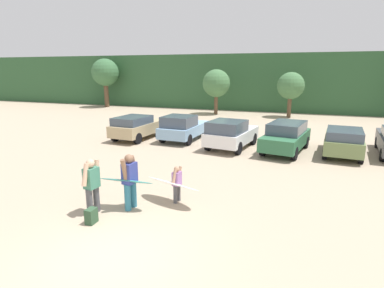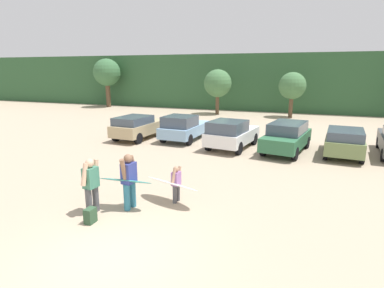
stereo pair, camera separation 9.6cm
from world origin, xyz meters
name	(u,v)px [view 1 (the left image)]	position (x,y,z in m)	size (l,w,h in m)	color
ground_plane	(113,257)	(0.00, 0.00, 0.00)	(120.00, 120.00, 0.00)	tan
hillside_ridge	(270,81)	(0.00, 34.06, 3.01)	(108.00, 12.00, 6.01)	#2D5633
tree_center_right	(105,73)	(-18.12, 26.35, 3.99)	(3.15, 3.15, 5.62)	brown
tree_far_right	(216,84)	(-4.22, 24.76, 3.02)	(2.71, 2.71, 4.40)	brown
tree_center_left	(291,86)	(2.80, 24.93, 2.89)	(2.46, 2.46, 4.15)	brown
parked_car_tan	(137,126)	(-5.93, 11.79, 0.82)	(2.15, 4.14, 1.51)	tan
parked_car_sky_blue	(183,127)	(-3.00, 12.41, 0.82)	(2.13, 4.14, 1.63)	#84ADD1
parked_car_white	(231,134)	(0.28, 11.37, 0.85)	(2.51, 4.18, 1.65)	white
parked_car_forest_green	(286,136)	(3.28, 11.65, 0.85)	(2.54, 4.57, 1.60)	#2D6642
parked_car_olive_green	(344,141)	(6.12, 11.79, 0.79)	(2.13, 4.12, 1.47)	#6B7F4C
person_adult	(130,178)	(-0.97, 2.51, 1.02)	(0.38, 0.81, 1.80)	teal
person_child	(177,182)	(0.24, 3.48, 0.71)	(0.26, 0.63, 1.25)	#4C4C51
person_companion	(92,183)	(-1.90, 1.84, 0.98)	(0.36, 0.76, 1.74)	#4C4C51
surfboard_teal	(126,181)	(-1.08, 2.47, 0.94)	(1.85, 0.65, 0.27)	teal
surfboard_white	(172,184)	(0.11, 3.40, 0.67)	(2.25, 1.23, 0.31)	white
backpack_dropped	(91,216)	(-1.54, 1.25, 0.22)	(0.24, 0.34, 0.45)	#2D4C33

